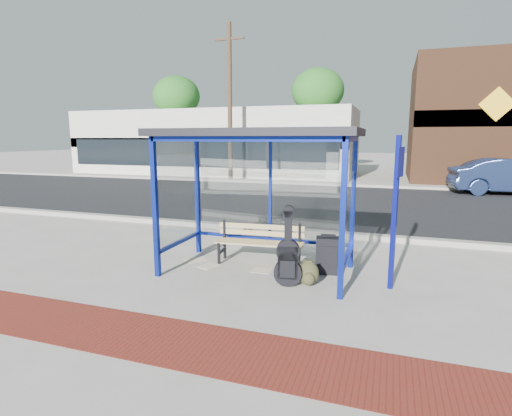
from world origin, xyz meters
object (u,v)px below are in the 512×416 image
(guitar_bag, at_px, (288,259))
(backpack, at_px, (309,274))
(bench, at_px, (260,240))
(parked_car, at_px, (509,177))
(suitcase, at_px, (328,255))

(guitar_bag, bearing_deg, backpack, 11.46)
(bench, bearing_deg, backpack, -42.81)
(guitar_bag, distance_m, parked_car, 14.21)
(parked_car, bearing_deg, guitar_bag, 147.72)
(bench, bearing_deg, suitcase, -13.24)
(suitcase, distance_m, backpack, 0.69)
(bench, height_order, backpack, bench)
(guitar_bag, relative_size, suitcase, 1.75)
(guitar_bag, height_order, parked_car, parked_car)
(suitcase, xyz_separation_m, backpack, (-0.19, -0.65, -0.13))
(guitar_bag, relative_size, parked_car, 0.27)
(suitcase, bearing_deg, guitar_bag, -131.64)
(suitcase, height_order, backpack, suitcase)
(parked_car, bearing_deg, backpack, 148.62)
(backpack, bearing_deg, guitar_bag, -170.67)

